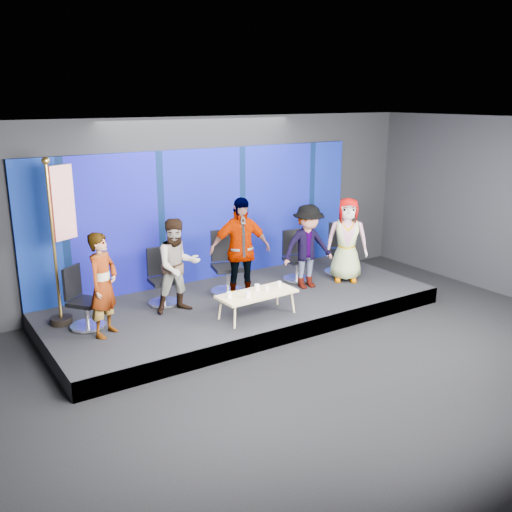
{
  "coord_description": "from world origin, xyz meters",
  "views": [
    {
      "loc": [
        -5.09,
        -5.85,
        3.87
      ],
      "look_at": [
        0.24,
        2.4,
        1.1
      ],
      "focal_mm": 40.0,
      "sensor_mm": 36.0,
      "label": 1
    }
  ],
  "objects_px": {
    "panelist_c": "(240,250)",
    "mug_b": "(248,294)",
    "panelist_b": "(178,266)",
    "chair_a": "(84,308)",
    "panelist_d": "(308,247)",
    "flag_stand": "(61,237)",
    "coffee_table": "(257,295)",
    "chair_b": "(163,286)",
    "panelist_e": "(347,240)",
    "panelist_a": "(103,285)",
    "mug_d": "(267,288)",
    "mug_e": "(279,284)",
    "chair_c": "(227,273)",
    "mug_c": "(257,287)",
    "chair_d": "(296,264)",
    "mug_a": "(229,295)",
    "chair_e": "(338,257)"
  },
  "relations": [
    {
      "from": "chair_d",
      "to": "coffee_table",
      "type": "distance_m",
      "value": 2.12
    },
    {
      "from": "mug_d",
      "to": "panelist_d",
      "type": "bearing_deg",
      "value": 27.24
    },
    {
      "from": "mug_a",
      "to": "flag_stand",
      "type": "distance_m",
      "value": 2.82
    },
    {
      "from": "panelist_a",
      "to": "mug_d",
      "type": "distance_m",
      "value": 2.67
    },
    {
      "from": "chair_b",
      "to": "chair_c",
      "type": "height_order",
      "value": "chair_c"
    },
    {
      "from": "panelist_e",
      "to": "mug_a",
      "type": "distance_m",
      "value": 3.14
    },
    {
      "from": "panelist_a",
      "to": "chair_e",
      "type": "distance_m",
      "value": 5.18
    },
    {
      "from": "chair_a",
      "to": "flag_stand",
      "type": "bearing_deg",
      "value": 70.99
    },
    {
      "from": "chair_c",
      "to": "panelist_d",
      "type": "distance_m",
      "value": 1.62
    },
    {
      "from": "panelist_c",
      "to": "panelist_d",
      "type": "xyz_separation_m",
      "value": [
        1.47,
        -0.06,
        -0.13
      ]
    },
    {
      "from": "mug_b",
      "to": "flag_stand",
      "type": "bearing_deg",
      "value": 146.97
    },
    {
      "from": "chair_a",
      "to": "chair_d",
      "type": "xyz_separation_m",
      "value": [
        4.3,
        0.16,
        -0.0
      ]
    },
    {
      "from": "panelist_c",
      "to": "mug_b",
      "type": "xyz_separation_m",
      "value": [
        -0.42,
        -0.92,
        -0.48
      ]
    },
    {
      "from": "mug_b",
      "to": "chair_d",
      "type": "bearing_deg",
      "value": 34.3
    },
    {
      "from": "panelist_d",
      "to": "mug_e",
      "type": "distance_m",
      "value": 1.35
    },
    {
      "from": "chair_d",
      "to": "panelist_d",
      "type": "xyz_separation_m",
      "value": [
        -0.09,
        -0.49,
        0.48
      ]
    },
    {
      "from": "panelist_c",
      "to": "panelist_b",
      "type": "bearing_deg",
      "value": -171.64
    },
    {
      "from": "chair_a",
      "to": "mug_e",
      "type": "distance_m",
      "value": 3.25
    },
    {
      "from": "chair_a",
      "to": "panelist_d",
      "type": "distance_m",
      "value": 4.25
    },
    {
      "from": "chair_e",
      "to": "mug_a",
      "type": "distance_m",
      "value": 3.44
    },
    {
      "from": "chair_b",
      "to": "mug_c",
      "type": "xyz_separation_m",
      "value": [
        1.15,
        -1.31,
        0.13
      ]
    },
    {
      "from": "panelist_e",
      "to": "mug_e",
      "type": "bearing_deg",
      "value": -126.8
    },
    {
      "from": "panelist_d",
      "to": "coffee_table",
      "type": "height_order",
      "value": "panelist_d"
    },
    {
      "from": "panelist_a",
      "to": "chair_a",
      "type": "bearing_deg",
      "value": 75.22
    },
    {
      "from": "chair_b",
      "to": "panelist_e",
      "type": "xyz_separation_m",
      "value": [
        3.63,
        -0.74,
        0.5
      ]
    },
    {
      "from": "panelist_a",
      "to": "coffee_table",
      "type": "bearing_deg",
      "value": -52.99
    },
    {
      "from": "chair_b",
      "to": "mug_b",
      "type": "xyz_separation_m",
      "value": [
        0.82,
        -1.53,
        0.14
      ]
    },
    {
      "from": "mug_a",
      "to": "mug_e",
      "type": "xyz_separation_m",
      "value": [
        1.01,
        0.03,
        -0.01
      ]
    },
    {
      "from": "mug_b",
      "to": "panelist_c",
      "type": "bearing_deg",
      "value": 65.63
    },
    {
      "from": "panelist_d",
      "to": "coffee_table",
      "type": "bearing_deg",
      "value": -149.09
    },
    {
      "from": "chair_b",
      "to": "chair_e",
      "type": "xyz_separation_m",
      "value": [
        3.83,
        -0.28,
        0.01
      ]
    },
    {
      "from": "chair_a",
      "to": "panelist_d",
      "type": "bearing_deg",
      "value": -43.07
    },
    {
      "from": "panelist_d",
      "to": "coffee_table",
      "type": "distance_m",
      "value": 1.84
    },
    {
      "from": "chair_e",
      "to": "panelist_b",
      "type": "bearing_deg",
      "value": -139.77
    },
    {
      "from": "mug_c",
      "to": "mug_a",
      "type": "bearing_deg",
      "value": -174.07
    },
    {
      "from": "chair_d",
      "to": "mug_e",
      "type": "xyz_separation_m",
      "value": [
        -1.22,
        -1.16,
        0.13
      ]
    },
    {
      "from": "chair_b",
      "to": "panelist_e",
      "type": "distance_m",
      "value": 3.74
    },
    {
      "from": "panelist_b",
      "to": "mug_b",
      "type": "bearing_deg",
      "value": -49.62
    },
    {
      "from": "chair_b",
      "to": "chair_c",
      "type": "xyz_separation_m",
      "value": [
        1.25,
        -0.1,
        0.05
      ]
    },
    {
      "from": "panelist_d",
      "to": "chair_c",
      "type": "bearing_deg",
      "value": 165.09
    },
    {
      "from": "panelist_b",
      "to": "mug_e",
      "type": "bearing_deg",
      "value": -24.6
    },
    {
      "from": "mug_c",
      "to": "flag_stand",
      "type": "xyz_separation_m",
      "value": [
        -2.8,
        1.39,
        0.96
      ]
    },
    {
      "from": "panelist_a",
      "to": "mug_b",
      "type": "height_order",
      "value": "panelist_a"
    },
    {
      "from": "coffee_table",
      "to": "mug_c",
      "type": "relative_size",
      "value": 13.28
    },
    {
      "from": "panelist_a",
      "to": "mug_a",
      "type": "bearing_deg",
      "value": -55.46
    },
    {
      "from": "panelist_d",
      "to": "panelist_e",
      "type": "height_order",
      "value": "panelist_e"
    },
    {
      "from": "mug_b",
      "to": "panelist_d",
      "type": "bearing_deg",
      "value": 24.38
    },
    {
      "from": "flag_stand",
      "to": "coffee_table",
      "type": "bearing_deg",
      "value": -55.12
    },
    {
      "from": "chair_c",
      "to": "panelist_c",
      "type": "height_order",
      "value": "panelist_c"
    },
    {
      "from": "chair_b",
      "to": "panelist_b",
      "type": "bearing_deg",
      "value": -75.96
    }
  ]
}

